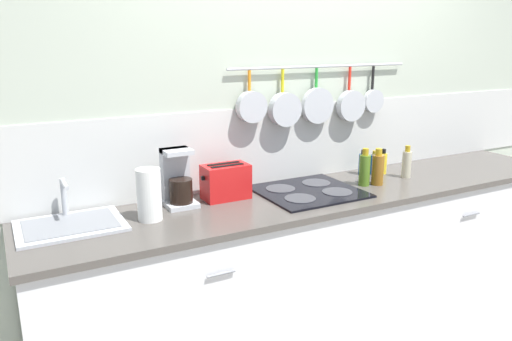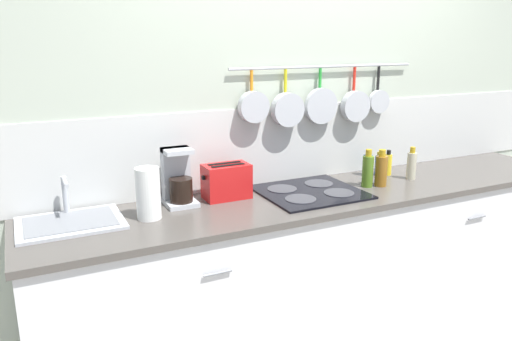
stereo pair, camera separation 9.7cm
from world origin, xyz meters
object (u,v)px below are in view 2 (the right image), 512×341
object	(u,v)px
coffee_maker	(178,181)
bottle_hot_sauce	(368,165)
bottle_sesame_oil	(411,165)
paper_towel_roll	(148,193)
bottle_dish_soap	(379,165)
bottle_cooking_wine	(381,170)
bottle_olive_oil	(388,164)
toaster	(226,181)
bottle_vinegar	(368,170)

from	to	relation	value
coffee_maker	bottle_hot_sauce	distance (m)	1.26
bottle_sesame_oil	paper_towel_roll	bearing A→B (deg)	179.23
paper_towel_roll	bottle_sesame_oil	distance (m)	1.64
coffee_maker	bottle_sesame_oil	bearing A→B (deg)	-7.04
bottle_dish_soap	bottle_cooking_wine	bearing A→B (deg)	-126.26
bottle_dish_soap	bottle_olive_oil	xyz separation A→B (m)	(0.06, -0.02, 0.00)
bottle_cooking_wine	paper_towel_roll	bearing A→B (deg)	177.64
toaster	bottle_olive_oil	world-z (taller)	toaster
toaster	bottle_sesame_oil	bearing A→B (deg)	-7.33
bottle_dish_soap	bottle_sesame_oil	world-z (taller)	bottle_sesame_oil
bottle_olive_oil	bottle_sesame_oil	world-z (taller)	bottle_sesame_oil
paper_towel_roll	bottle_dish_soap	world-z (taller)	paper_towel_roll
paper_towel_roll	coffee_maker	world-z (taller)	coffee_maker
bottle_vinegar	bottle_dish_soap	bearing A→B (deg)	38.03
toaster	bottle_vinegar	size ratio (longest dim) A/B	1.18
bottle_olive_oil	bottle_sesame_oil	bearing A→B (deg)	-65.47
bottle_vinegar	paper_towel_roll	bearing A→B (deg)	178.37
bottle_dish_soap	bottle_sesame_oil	size ratio (longest dim) A/B	0.75
paper_towel_roll	bottle_vinegar	size ratio (longest dim) A/B	1.13
toaster	bottle_cooking_wine	distance (m)	0.93
toaster	bottle_hot_sauce	xyz separation A→B (m)	(0.99, 0.04, -0.02)
bottle_cooking_wine	bottle_sesame_oil	world-z (taller)	bottle_cooking_wine
toaster	bottle_cooking_wine	bearing A→B (deg)	-11.53
bottle_cooking_wine	bottle_sesame_oil	xyz separation A→B (m)	(0.27, 0.03, -0.01)
paper_towel_roll	bottle_olive_oil	world-z (taller)	paper_towel_roll
coffee_maker	bottle_olive_oil	xyz separation A→B (m)	(1.38, -0.04, -0.05)
bottle_vinegar	bottle_olive_oil	size ratio (longest dim) A/B	1.38
bottle_hot_sauce	bottle_vinegar	bearing A→B (deg)	-127.76
bottle_dish_soap	bottle_sesame_oil	bearing A→B (deg)	-52.11
coffee_maker	toaster	size ratio (longest dim) A/B	1.13
bottle_hot_sauce	bottle_dish_soap	size ratio (longest dim) A/B	1.05
bottle_olive_oil	bottle_cooking_wine	bearing A→B (deg)	-139.10
coffee_maker	bottle_cooking_wine	world-z (taller)	coffee_maker
bottle_dish_soap	coffee_maker	bearing A→B (deg)	179.20
bottle_sesame_oil	bottle_hot_sauce	bearing A→B (deg)	135.17
bottle_sesame_oil	toaster	bearing A→B (deg)	172.67
bottle_hot_sauce	bottle_dish_soap	xyz separation A→B (m)	(0.07, -0.03, -0.00)
paper_towel_roll	coffee_maker	size ratio (longest dim) A/B	0.85
toaster	bottle_hot_sauce	world-z (taller)	toaster
paper_towel_roll	bottle_cooking_wine	bearing A→B (deg)	-2.36
coffee_maker	bottle_vinegar	xyz separation A→B (m)	(1.10, -0.19, -0.03)
bottle_cooking_wine	bottle_olive_oil	xyz separation A→B (m)	(0.20, 0.18, -0.03)
coffee_maker	bottle_olive_oil	world-z (taller)	coffee_maker
toaster	bottle_olive_oil	distance (m)	1.12
paper_towel_roll	bottle_cooking_wine	xyz separation A→B (m)	(1.38, -0.06, -0.03)
paper_towel_roll	coffee_maker	bearing A→B (deg)	38.18
coffee_maker	bottle_hot_sauce	size ratio (longest dim) A/B	1.86
bottle_vinegar	bottle_hot_sauce	size ratio (longest dim) A/B	1.40
paper_towel_roll	bottle_vinegar	bearing A→B (deg)	-1.63
coffee_maker	bottle_cooking_wine	bearing A→B (deg)	-10.24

